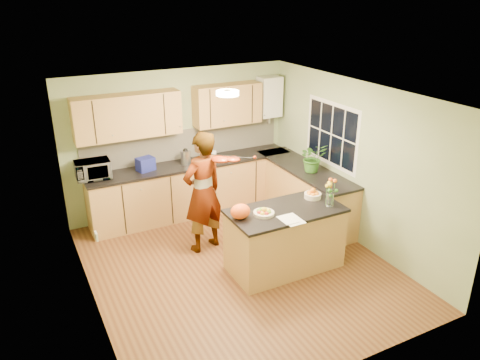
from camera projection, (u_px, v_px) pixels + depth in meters
name	position (u px, v px, depth m)	size (l,w,h in m)	color
floor	(238.00, 266.00, 6.76)	(4.50, 4.50, 0.00)	brown
ceiling	(238.00, 94.00, 5.80)	(4.00, 4.50, 0.02)	white
wall_back	(179.00, 142.00, 8.13)	(4.00, 0.02, 2.50)	#8CA072
wall_front	(346.00, 270.00, 4.43)	(4.00, 0.02, 2.50)	#8CA072
wall_left	(85.00, 218.00, 5.44)	(0.02, 4.50, 2.50)	#8CA072
wall_right	(355.00, 163.00, 7.13)	(0.02, 4.50, 2.50)	#8CA072
back_counter	(193.00, 188.00, 8.22)	(3.64, 0.62, 0.94)	tan
right_counter	(304.00, 193.00, 7.99)	(0.62, 2.24, 0.94)	tan
splashback	(185.00, 144.00, 8.18)	(3.60, 0.02, 0.52)	beige
upper_cabinets	(171.00, 111.00, 7.69)	(3.20, 0.34, 0.70)	tan
boiler	(269.00, 97.00, 8.47)	(0.40, 0.30, 0.86)	white
window_right	(332.00, 134.00, 7.50)	(0.01, 1.30, 1.05)	white
light_switch	(96.00, 236.00, 4.93)	(0.02, 0.09, 0.09)	white
ceiling_lamp	(227.00, 93.00, 6.07)	(0.30, 0.30, 0.07)	#FFEABF
peninsula_island	(285.00, 239.00, 6.58)	(1.59, 0.82, 0.91)	tan
fruit_dish	(264.00, 212.00, 6.24)	(0.28, 0.28, 0.10)	beige
orange_bowl	(313.00, 194.00, 6.74)	(0.25, 0.25, 0.14)	beige
flower_vase	(331.00, 187.00, 6.40)	(0.23, 0.23, 0.43)	silver
orange_bag	(240.00, 211.00, 6.12)	(0.27, 0.23, 0.20)	#FF5515
papers	(292.00, 220.00, 6.11)	(0.24, 0.33, 0.01)	white
violinist	(203.00, 192.00, 6.89)	(0.68, 0.45, 1.86)	#E9B78E
violin	(221.00, 159.00, 6.59)	(0.66, 0.26, 0.13)	#560F05
microwave	(93.00, 170.00, 7.32)	(0.53, 0.36, 0.29)	white
blue_box	(145.00, 164.00, 7.66)	(0.27, 0.20, 0.22)	navy
kettle	(186.00, 157.00, 7.94)	(0.17, 0.17, 0.32)	#AFAFB4
jar_cream	(203.00, 156.00, 8.12)	(0.11, 0.11, 0.17)	beige
jar_white	(213.00, 156.00, 8.13)	(0.11, 0.11, 0.17)	white
potted_plant	(313.00, 157.00, 7.57)	(0.43, 0.37, 0.48)	#377226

